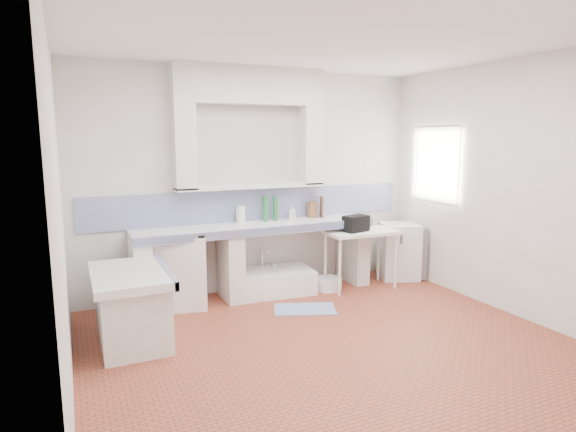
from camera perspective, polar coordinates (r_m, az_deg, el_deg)
name	(u,v)px	position (r m, az deg, el deg)	size (l,w,h in m)	color
floor	(332,345)	(4.74, 5.25, -15.07)	(4.50, 4.50, 0.00)	#9E432C
ceiling	(337,38)	(4.40, 5.82, 20.34)	(4.50, 4.50, 0.00)	white
wall_back	(255,181)	(6.16, -3.91, 4.13)	(4.50, 4.50, 0.00)	white
wall_front	(525,243)	(2.84, 26.31, -2.93)	(4.50, 4.50, 0.00)	white
wall_left	(60,217)	(3.77, -25.52, -0.06)	(4.50, 4.50, 0.00)	white
wall_right	(512,189)	(5.82, 25.07, 2.97)	(4.50, 4.50, 0.00)	white
alcove_mass	(250,85)	(6.01, -4.52, 15.22)	(1.90, 0.25, 0.45)	white
window_frame	(447,164)	(6.76, 18.37, 5.84)	(0.35, 0.86, 1.06)	#3C2313
lace_valance	(440,135)	(6.65, 17.62, 9.11)	(0.01, 0.84, 0.24)	white
counter_slab	(257,227)	(5.92, -3.72, -1.36)	(3.00, 0.60, 0.08)	white
counter_lip	(265,231)	(5.66, -2.70, -1.84)	(3.00, 0.04, 0.10)	navy
counter_pier_left	(141,276)	(5.69, -17.05, -6.87)	(0.20, 0.55, 0.82)	white
counter_pier_mid	(230,266)	(5.90, -6.86, -5.92)	(0.20, 0.55, 0.82)	white
counter_pier_right	(353,252)	(6.63, 7.71, -4.24)	(0.20, 0.55, 0.82)	white
peninsula_top	(130,275)	(4.83, -18.24, -6.71)	(0.70, 1.10, 0.08)	white
peninsula_base	(132,310)	(4.94, -18.03, -10.62)	(0.60, 1.00, 0.62)	white
peninsula_lip	(165,271)	(4.87, -14.37, -6.38)	(0.04, 1.10, 0.10)	navy
backsplash	(256,205)	(6.18, -3.83, 1.34)	(4.27, 0.03, 0.40)	navy
stove	(179,270)	(5.77, -12.83, -6.29)	(0.60, 0.58, 0.85)	white
sink	(269,283)	(6.14, -2.32, -7.95)	(1.11, 0.60, 0.27)	white
side_table	(360,259)	(6.36, 8.58, -5.11)	(0.92, 0.51, 0.04)	white
fridge	(399,251)	(6.91, 13.03, -4.05)	(0.50, 0.50, 0.77)	white
bucket_red	(254,284)	(6.12, -4.03, -8.08)	(0.27, 0.27, 0.25)	red
bucket_orange	(275,284)	(6.07, -1.59, -8.05)	(0.30, 0.30, 0.28)	#E24918
bucket_blue	(302,279)	(6.31, 1.67, -7.47)	(0.28, 0.28, 0.27)	#1D34D4
basin_white	(327,284)	(6.32, 4.69, -8.02)	(0.38, 0.38, 0.15)	white
water_bottle_a	(263,279)	(6.27, -2.98, -7.54)	(0.07, 0.07, 0.27)	silver
water_bottle_b	(275,275)	(6.32, -1.61, -7.08)	(0.09, 0.09, 0.34)	silver
black_bag	(356,224)	(6.20, 8.07, -0.89)	(0.33, 0.19, 0.21)	black
green_bottle_a	(265,209)	(6.08, -2.72, 0.89)	(0.07, 0.07, 0.33)	#216936
green_bottle_b	(275,209)	(6.14, -1.50, 0.90)	(0.07, 0.07, 0.31)	#216936
knife_block	(312,210)	(6.37, 2.88, 0.74)	(0.11, 0.08, 0.21)	brown
cutting_board	(322,207)	(6.43, 4.01, 1.09)	(0.02, 0.20, 0.27)	brown
paper_towel	(241,215)	(5.98, -5.64, 0.18)	(0.11, 0.11, 0.22)	white
soap_bottle	(292,212)	(6.24, 0.51, 0.48)	(0.09, 0.09, 0.19)	white
rug	(305,309)	(5.61, 2.02, -11.00)	(0.70, 0.40, 0.01)	#39559C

